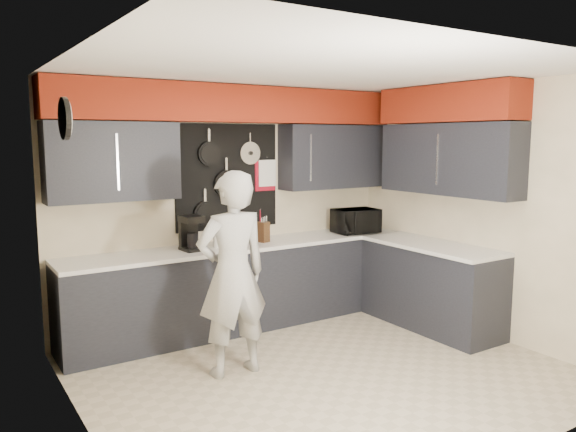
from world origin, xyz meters
TOP-DOWN VIEW (x-y plane):
  - ground at (0.00, 0.00)m, footprint 4.00×4.00m
  - back_wall_assembly at (0.01, 1.60)m, footprint 4.00×0.36m
  - right_wall_assembly at (1.85, 0.26)m, footprint 0.36×3.50m
  - left_wall_assembly at (-1.99, 0.02)m, footprint 0.05×3.50m
  - base_cabinets at (0.49, 1.13)m, footprint 3.95×2.20m
  - microwave at (1.45, 1.34)m, footprint 0.55×0.40m
  - knife_block at (0.22, 1.41)m, footprint 0.13×0.13m
  - utensil_crock at (-0.32, 1.41)m, footprint 0.11×0.11m
  - coffee_maker at (-0.62, 1.44)m, footprint 0.21×0.25m
  - person at (-0.68, 0.41)m, footprint 0.66×0.44m

SIDE VIEW (x-z plane):
  - ground at x=0.00m, z-range 0.00..0.00m
  - base_cabinets at x=0.49m, z-range 0.00..0.92m
  - person at x=-0.68m, z-range 0.00..1.78m
  - utensil_crock at x=-0.32m, z-range 0.92..1.06m
  - knife_block at x=0.22m, z-range 0.92..1.14m
  - microwave at x=1.45m, z-range 0.92..1.21m
  - coffee_maker at x=-0.62m, z-range 0.93..1.28m
  - left_wall_assembly at x=-1.99m, z-range 0.03..2.63m
  - right_wall_assembly at x=1.85m, z-range 0.64..3.24m
  - back_wall_assembly at x=0.01m, z-range 0.71..3.31m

